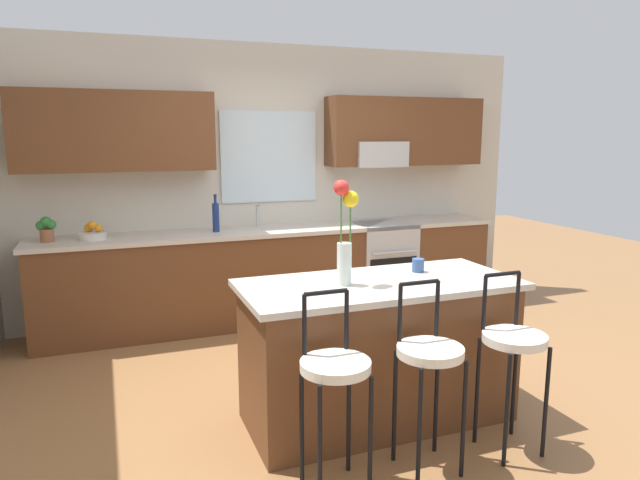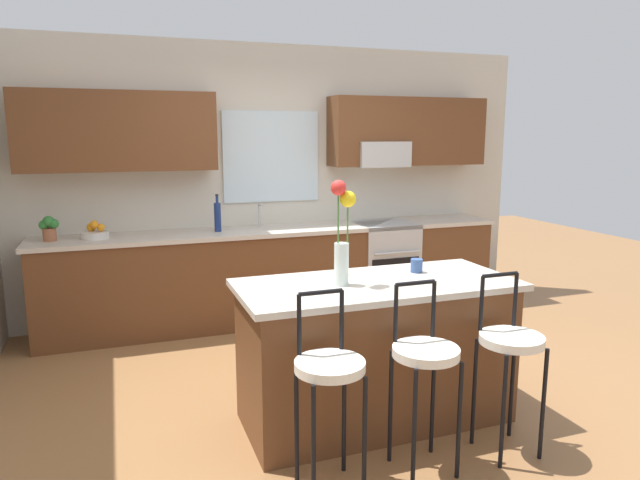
# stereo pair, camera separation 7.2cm
# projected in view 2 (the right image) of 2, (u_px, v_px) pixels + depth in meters

# --- Properties ---
(ground_plane) EXTENTS (14.00, 14.00, 0.00)m
(ground_plane) POSITION_uv_depth(u_px,v_px,m) (345.00, 386.00, 4.21)
(ground_plane) COLOR olive
(back_wall_assembly) EXTENTS (5.60, 0.50, 2.70)m
(back_wall_assembly) POSITION_uv_depth(u_px,v_px,m) (274.00, 166.00, 5.78)
(back_wall_assembly) COLOR beige
(back_wall_assembly) RESTS_ON ground
(counter_run) EXTENTS (4.56, 0.64, 0.92)m
(counter_run) POSITION_uv_depth(u_px,v_px,m) (281.00, 273.00, 5.70)
(counter_run) COLOR brown
(counter_run) RESTS_ON ground
(sink_faucet) EXTENTS (0.02, 0.13, 0.23)m
(sink_faucet) POSITION_uv_depth(u_px,v_px,m) (260.00, 213.00, 5.67)
(sink_faucet) COLOR #B7BABC
(sink_faucet) RESTS_ON counter_run
(oven_range) EXTENTS (0.60, 0.64, 0.92)m
(oven_range) POSITION_uv_depth(u_px,v_px,m) (383.00, 265.00, 6.05)
(oven_range) COLOR #B7BABC
(oven_range) RESTS_ON ground
(kitchen_island) EXTENTS (1.75, 0.79, 0.92)m
(kitchen_island) POSITION_uv_depth(u_px,v_px,m) (376.00, 351.00, 3.66)
(kitchen_island) COLOR brown
(kitchen_island) RESTS_ON ground
(bar_stool_near) EXTENTS (0.36, 0.36, 1.04)m
(bar_stool_near) POSITION_uv_depth(u_px,v_px,m) (329.00, 375.00, 2.89)
(bar_stool_near) COLOR black
(bar_stool_near) RESTS_ON ground
(bar_stool_middle) EXTENTS (0.36, 0.36, 1.04)m
(bar_stool_middle) POSITION_uv_depth(u_px,v_px,m) (425.00, 360.00, 3.07)
(bar_stool_middle) COLOR black
(bar_stool_middle) RESTS_ON ground
(bar_stool_far) EXTENTS (0.36, 0.36, 1.04)m
(bar_stool_far) POSITION_uv_depth(u_px,v_px,m) (510.00, 347.00, 3.25)
(bar_stool_far) COLOR black
(bar_stool_far) RESTS_ON ground
(flower_vase) EXTENTS (0.16, 0.10, 0.64)m
(flower_vase) POSITION_uv_depth(u_px,v_px,m) (342.00, 232.00, 3.45)
(flower_vase) COLOR silver
(flower_vase) RESTS_ON kitchen_island
(mug_ceramic) EXTENTS (0.08, 0.08, 0.09)m
(mug_ceramic) POSITION_uv_depth(u_px,v_px,m) (417.00, 266.00, 3.81)
(mug_ceramic) COLOR #33518C
(mug_ceramic) RESTS_ON kitchen_island
(fruit_bowl_oranges) EXTENTS (0.24, 0.24, 0.16)m
(fruit_bowl_oranges) POSITION_uv_depth(u_px,v_px,m) (95.00, 233.00, 5.05)
(fruit_bowl_oranges) COLOR silver
(fruit_bowl_oranges) RESTS_ON counter_run
(bottle_olive_oil) EXTENTS (0.06, 0.06, 0.35)m
(bottle_olive_oil) POSITION_uv_depth(u_px,v_px,m) (218.00, 216.00, 5.39)
(bottle_olive_oil) COLOR navy
(bottle_olive_oil) RESTS_ON counter_run
(potted_plant_small) EXTENTS (0.16, 0.11, 0.22)m
(potted_plant_small) POSITION_uv_depth(u_px,v_px,m) (49.00, 228.00, 4.91)
(potted_plant_small) COLOR #9E5B3D
(potted_plant_small) RESTS_ON counter_run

